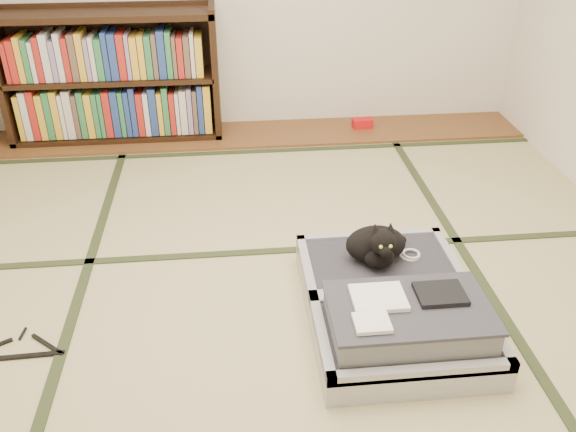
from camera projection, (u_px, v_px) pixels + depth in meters
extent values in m
plane|color=tan|center=(285.00, 297.00, 2.96)|extent=(4.50, 4.50, 0.00)
cube|color=brown|center=(260.00, 134.00, 4.67)|extent=(4.00, 0.50, 0.02)
cube|color=red|center=(362.00, 123.00, 4.74)|extent=(0.16, 0.10, 0.07)
cube|color=#2D381E|center=(75.00, 310.00, 2.87)|extent=(0.05, 4.50, 0.01)
cube|color=#2D381E|center=(484.00, 284.00, 3.05)|extent=(0.05, 4.50, 0.01)
cube|color=#2D381E|center=(278.00, 251.00, 3.30)|extent=(4.00, 0.05, 0.01)
cube|color=#2D381E|center=(262.00, 151.00, 4.42)|extent=(4.00, 0.05, 0.01)
cube|color=black|center=(6.00, 81.00, 4.33)|extent=(0.04, 0.35, 0.98)
cube|color=black|center=(215.00, 74.00, 4.47)|extent=(0.04, 0.35, 0.98)
cube|color=black|center=(121.00, 134.00, 4.62)|extent=(1.53, 0.35, 0.04)
cube|color=black|center=(103.00, 15.00, 4.18)|extent=(1.53, 0.35, 0.04)
cube|color=black|center=(112.00, 77.00, 4.40)|extent=(1.46, 0.35, 0.03)
cube|color=black|center=(115.00, 70.00, 4.54)|extent=(1.53, 0.02, 0.98)
cube|color=gray|center=(116.00, 107.00, 4.49)|extent=(1.38, 0.24, 0.41)
cube|color=gray|center=(108.00, 52.00, 4.29)|extent=(1.38, 0.24, 0.37)
cube|color=#B2B2B7|center=(405.00, 345.00, 2.58)|extent=(0.76, 0.50, 0.13)
cube|color=#33333B|center=(406.00, 338.00, 2.56)|extent=(0.68, 0.42, 0.10)
cube|color=#B2B2B7|center=(423.00, 372.00, 2.35)|extent=(0.76, 0.04, 0.05)
cube|color=#B2B2B7|center=(393.00, 297.00, 2.74)|extent=(0.76, 0.04, 0.05)
cube|color=#B2B2B7|center=(322.00, 338.00, 2.51)|extent=(0.04, 0.50, 0.05)
cube|color=#B2B2B7|center=(489.00, 326.00, 2.58)|extent=(0.04, 0.50, 0.05)
cube|color=#B2B2B7|center=(378.00, 274.00, 3.01)|extent=(0.76, 0.50, 0.13)
cube|color=#33333B|center=(378.00, 269.00, 2.99)|extent=(0.68, 0.42, 0.10)
cube|color=#B2B2B7|center=(391.00, 292.00, 2.78)|extent=(0.76, 0.04, 0.05)
cube|color=#B2B2B7|center=(369.00, 237.00, 3.17)|extent=(0.76, 0.04, 0.05)
cube|color=#B2B2B7|center=(306.00, 267.00, 2.94)|extent=(0.04, 0.50, 0.05)
cube|color=#B2B2B7|center=(450.00, 259.00, 3.01)|extent=(0.04, 0.50, 0.05)
cylinder|color=black|center=(392.00, 294.00, 2.76)|extent=(0.68, 0.02, 0.02)
cube|color=gray|center=(408.00, 322.00, 2.52)|extent=(0.65, 0.39, 0.13)
cube|color=#37373E|center=(410.00, 307.00, 2.48)|extent=(0.67, 0.41, 0.02)
cube|color=white|center=(378.00, 298.00, 2.50)|extent=(0.22, 0.18, 0.02)
cube|color=black|center=(440.00, 294.00, 2.52)|extent=(0.20, 0.16, 0.02)
cube|color=white|center=(372.00, 323.00, 2.37)|extent=(0.14, 0.12, 0.02)
cube|color=white|center=(366.00, 390.00, 2.35)|extent=(0.06, 0.01, 0.04)
cube|color=white|center=(396.00, 390.00, 2.37)|extent=(0.05, 0.01, 0.04)
cube|color=orange|center=(484.00, 381.00, 2.39)|extent=(0.05, 0.01, 0.04)
cube|color=#197F33|center=(468.00, 379.00, 2.38)|extent=(0.04, 0.01, 0.03)
ellipsoid|color=black|center=(376.00, 244.00, 2.94)|extent=(0.29, 0.19, 0.18)
ellipsoid|color=black|center=(379.00, 258.00, 2.88)|extent=(0.14, 0.10, 0.10)
ellipsoid|color=black|center=(383.00, 241.00, 2.79)|extent=(0.13, 0.11, 0.12)
sphere|color=black|center=(385.00, 251.00, 2.76)|extent=(0.06, 0.06, 0.06)
cone|color=black|center=(375.00, 228.00, 2.78)|extent=(0.04, 0.05, 0.06)
cone|color=black|center=(391.00, 228.00, 2.78)|extent=(0.04, 0.05, 0.06)
sphere|color=#A5BF33|center=(381.00, 247.00, 2.74)|extent=(0.02, 0.02, 0.02)
sphere|color=#A5BF33|center=(391.00, 246.00, 2.75)|extent=(0.02, 0.02, 0.02)
cylinder|color=black|center=(390.00, 244.00, 3.06)|extent=(0.18, 0.11, 0.03)
torus|color=white|center=(410.00, 255.00, 3.01)|extent=(0.10, 0.10, 0.01)
torus|color=white|center=(411.00, 254.00, 3.00)|extent=(0.09, 0.09, 0.01)
cube|color=black|center=(13.00, 357.00, 2.60)|extent=(0.43, 0.03, 0.01)
cube|color=black|center=(48.00, 345.00, 2.66)|extent=(0.17, 0.15, 0.01)
cylinder|color=black|center=(23.00, 334.00, 2.73)|extent=(0.02, 0.08, 0.01)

